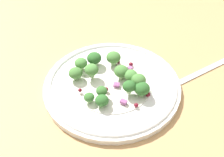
{
  "coord_description": "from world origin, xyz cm",
  "views": [
    {
      "loc": [
        -38.54,
        -18.45,
        42.32
      ],
      "look_at": [
        -2.2,
        2.34,
        2.7
      ],
      "focal_mm": 47.75,
      "sensor_mm": 36.0,
      "label": 1
    }
  ],
  "objects_px": {
    "plate": "(112,85)",
    "broccoli_floret_1": "(102,101)",
    "fork": "(192,76)",
    "broccoli_floret_2": "(76,73)",
    "broccoli_floret_0": "(142,89)"
  },
  "relations": [
    {
      "from": "plate",
      "to": "broccoli_floret_1",
      "type": "bearing_deg",
      "value": -167.59
    },
    {
      "from": "broccoli_floret_1",
      "to": "fork",
      "type": "xyz_separation_m",
      "value": [
        0.17,
        -0.12,
        -0.02
      ]
    },
    {
      "from": "plate",
      "to": "broccoli_floret_1",
      "type": "distance_m",
      "value": 0.06
    },
    {
      "from": "broccoli_floret_1",
      "to": "broccoli_floret_2",
      "type": "bearing_deg",
      "value": 67.22
    },
    {
      "from": "plate",
      "to": "broccoli_floret_1",
      "type": "xyz_separation_m",
      "value": [
        -0.06,
        -0.01,
        0.02
      ]
    },
    {
      "from": "broccoli_floret_0",
      "to": "broccoli_floret_1",
      "type": "distance_m",
      "value": 0.08
    },
    {
      "from": "broccoli_floret_0",
      "to": "broccoli_floret_2",
      "type": "bearing_deg",
      "value": 100.76
    },
    {
      "from": "broccoli_floret_1",
      "to": "plate",
      "type": "bearing_deg",
      "value": 12.41
    },
    {
      "from": "broccoli_floret_1",
      "to": "broccoli_floret_2",
      "type": "distance_m",
      "value": 0.09
    },
    {
      "from": "broccoli_floret_0",
      "to": "fork",
      "type": "height_order",
      "value": "broccoli_floret_0"
    },
    {
      "from": "broccoli_floret_0",
      "to": "broccoli_floret_2",
      "type": "height_order",
      "value": "broccoli_floret_0"
    },
    {
      "from": "broccoli_floret_1",
      "to": "fork",
      "type": "relative_size",
      "value": 0.15
    },
    {
      "from": "broccoli_floret_0",
      "to": "broccoli_floret_2",
      "type": "relative_size",
      "value": 1.08
    },
    {
      "from": "plate",
      "to": "broccoli_floret_0",
      "type": "height_order",
      "value": "broccoli_floret_0"
    },
    {
      "from": "broccoli_floret_2",
      "to": "fork",
      "type": "distance_m",
      "value": 0.24
    }
  ]
}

